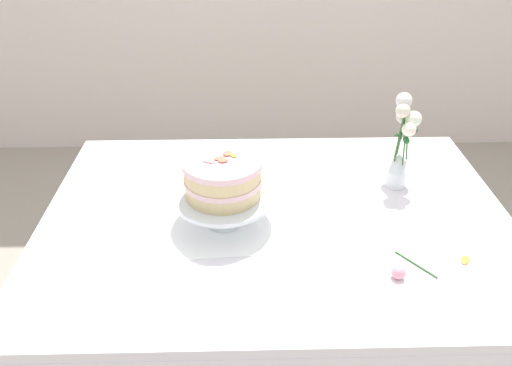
{
  "coord_description": "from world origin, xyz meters",
  "views": [
    {
      "loc": [
        -0.09,
        -1.23,
        1.62
      ],
      "look_at": [
        -0.06,
        -0.01,
        0.86
      ],
      "focal_mm": 35.26,
      "sensor_mm": 36.0,
      "label": 1
    }
  ],
  "objects_px": {
    "dining_table": "(276,243)",
    "fallen_rose": "(400,272)",
    "layer_cake": "(223,177)",
    "cake_stand": "(224,199)",
    "flower_vase": "(401,147)"
  },
  "relations": [
    {
      "from": "cake_stand",
      "to": "fallen_rose",
      "type": "relative_size",
      "value": 2.41
    },
    {
      "from": "flower_vase",
      "to": "fallen_rose",
      "type": "height_order",
      "value": "flower_vase"
    },
    {
      "from": "cake_stand",
      "to": "flower_vase",
      "type": "distance_m",
      "value": 0.59
    },
    {
      "from": "cake_stand",
      "to": "layer_cake",
      "type": "xyz_separation_m",
      "value": [
        0.0,
        0.0,
        0.07
      ]
    },
    {
      "from": "dining_table",
      "to": "flower_vase",
      "type": "xyz_separation_m",
      "value": [
        0.4,
        0.18,
        0.23
      ]
    },
    {
      "from": "dining_table",
      "to": "layer_cake",
      "type": "height_order",
      "value": "layer_cake"
    },
    {
      "from": "flower_vase",
      "to": "layer_cake",
      "type": "bearing_deg",
      "value": -160.81
    },
    {
      "from": "dining_table",
      "to": "fallen_rose",
      "type": "bearing_deg",
      "value": -40.74
    },
    {
      "from": "cake_stand",
      "to": "layer_cake",
      "type": "bearing_deg",
      "value": 68.72
    },
    {
      "from": "cake_stand",
      "to": "layer_cake",
      "type": "height_order",
      "value": "layer_cake"
    },
    {
      "from": "dining_table",
      "to": "layer_cake",
      "type": "relative_size",
      "value": 6.3
    },
    {
      "from": "dining_table",
      "to": "fallen_rose",
      "type": "relative_size",
      "value": 11.62
    },
    {
      "from": "dining_table",
      "to": "layer_cake",
      "type": "bearing_deg",
      "value": -175.51
    },
    {
      "from": "dining_table",
      "to": "flower_vase",
      "type": "bearing_deg",
      "value": 24.38
    },
    {
      "from": "fallen_rose",
      "to": "cake_stand",
      "type": "bearing_deg",
      "value": 151.72
    }
  ]
}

